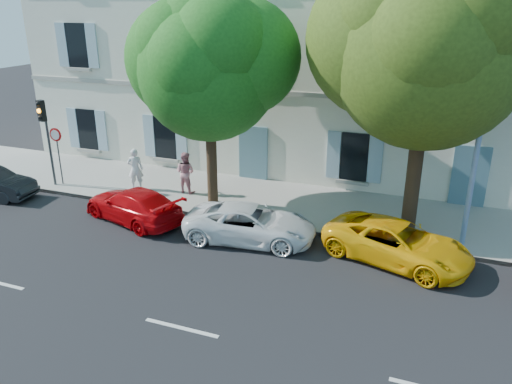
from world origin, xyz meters
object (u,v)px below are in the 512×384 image
at_px(car_yellow_supercar, 397,243).
at_px(tree_left, 209,70).
at_px(pedestrian_b, 185,172).
at_px(traffic_light, 44,125).
at_px(car_white_coupe, 250,224).
at_px(car_red_coupe, 133,205).
at_px(road_sign, 57,144).
at_px(street_lamp, 486,98).
at_px(pedestrian_a, 135,169).
at_px(tree_right, 428,53).

distance_m(car_yellow_supercar, tree_left, 8.76).
distance_m(car_yellow_supercar, pedestrian_b, 9.13).
bearing_deg(traffic_light, car_white_coupe, -9.45).
distance_m(car_red_coupe, road_sign, 5.39).
bearing_deg(car_red_coupe, street_lamp, 116.12).
bearing_deg(car_red_coupe, road_sign, -93.92).
bearing_deg(traffic_light, pedestrian_a, 14.58).
distance_m(tree_right, pedestrian_a, 12.11).
height_order(car_yellow_supercar, pedestrian_b, pedestrian_b).
bearing_deg(road_sign, tree_left, 2.92).
xyz_separation_m(car_red_coupe, pedestrian_a, (-1.55, 2.55, 0.41)).
xyz_separation_m(car_yellow_supercar, traffic_light, (-14.42, 1.36, 2.17)).
relative_size(car_red_coupe, car_white_coupe, 0.96).
relative_size(car_yellow_supercar, tree_right, 0.49).
bearing_deg(car_yellow_supercar, street_lamp, -34.72).
bearing_deg(car_white_coupe, road_sign, 71.47).
distance_m(car_yellow_supercar, tree_right, 5.84).
distance_m(car_white_coupe, pedestrian_a, 6.64).
xyz_separation_m(car_yellow_supercar, tree_right, (0.16, 2.14, 5.43)).
distance_m(traffic_light, pedestrian_b, 6.12).
bearing_deg(tree_right, road_sign, -178.00).
height_order(car_red_coupe, road_sign, road_sign).
bearing_deg(car_white_coupe, tree_right, -71.20).
bearing_deg(car_yellow_supercar, pedestrian_b, 90.37).
bearing_deg(car_yellow_supercar, traffic_light, 102.02).
relative_size(street_lamp, pedestrian_a, 4.83).
height_order(tree_right, traffic_light, tree_right).
bearing_deg(tree_right, car_yellow_supercar, -94.19).
xyz_separation_m(car_white_coupe, street_lamp, (6.64, 1.73, 4.31)).
bearing_deg(pedestrian_b, car_white_coupe, 148.62).
bearing_deg(car_yellow_supercar, pedestrian_a, 95.50).
relative_size(tree_left, street_lamp, 0.94).
xyz_separation_m(car_white_coupe, car_yellow_supercar, (4.73, 0.25, 0.02)).
bearing_deg(pedestrian_b, car_yellow_supercar, 167.81).
distance_m(road_sign, pedestrian_a, 3.50).
height_order(tree_left, traffic_light, tree_left).
bearing_deg(tree_right, car_white_coupe, -153.97).
bearing_deg(tree_right, pedestrian_b, 176.54).
relative_size(car_red_coupe, car_yellow_supercar, 0.93).
distance_m(tree_left, tree_right, 7.39).
bearing_deg(car_white_coupe, traffic_light, 73.33).
height_order(traffic_light, street_lamp, street_lamp).
bearing_deg(tree_left, traffic_light, -175.01).
bearing_deg(street_lamp, tree_left, 176.77).
bearing_deg(road_sign, pedestrian_a, 11.13).
bearing_deg(car_white_coupe, car_red_coupe, 82.83).
height_order(road_sign, pedestrian_a, road_sign).
bearing_deg(road_sign, traffic_light, -132.07).
height_order(car_red_coupe, car_white_coupe, car_white_coupe).
distance_m(car_red_coupe, car_yellow_supercar, 9.31).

